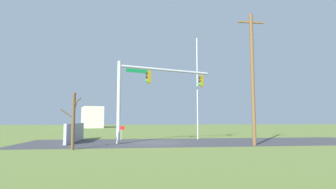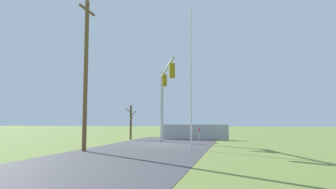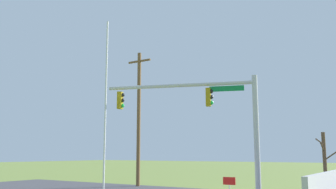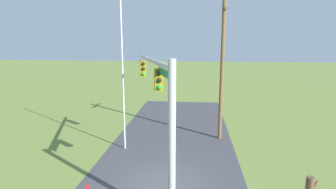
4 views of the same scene
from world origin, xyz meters
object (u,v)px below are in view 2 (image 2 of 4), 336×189
Objects in this scene: flagpole at (191,77)px; bare_tree at (131,122)px; signal_mast at (164,89)px; open_sign at (199,132)px; utility_pole at (86,72)px.

flagpole is 2.77× the size of bare_tree.
signal_mast is 6.34× the size of open_sign.
signal_mast is 7.95m from utility_pole.
bare_tree is 2.76× the size of open_sign.
utility_pole is at bearing -174.19° from bare_tree.
bare_tree is 7.56m from open_sign.
signal_mast is 0.83× the size of utility_pole.
utility_pole reaches higher than bare_tree.
open_sign is (-2.52, -7.08, -0.84)m from bare_tree.
flagpole reaches higher than signal_mast.
signal_mast is at bearing -24.47° from utility_pole.
utility_pole is 11.70m from open_sign.
open_sign is (6.82, 0.28, -3.76)m from flagpole.
flagpole is 7.66× the size of open_sign.
signal_mast is 4.83m from open_sign.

